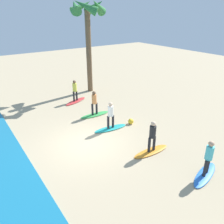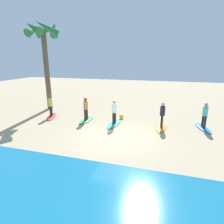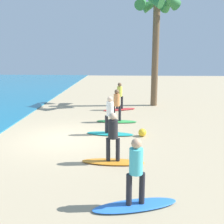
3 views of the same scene
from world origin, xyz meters
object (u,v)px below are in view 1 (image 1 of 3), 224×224
Objects in this scene: surfer_orange at (152,134)px; surfer_teal at (111,113)px; surfboard_blue at (205,175)px; surfboard_red at (76,101)px; surfer_red at (75,89)px; surfer_blue at (209,156)px; surfboard_orange at (151,151)px; surfboard_teal at (111,128)px; palm_tree at (87,17)px; surfer_green at (94,101)px; beach_ball at (131,121)px; surfboard_green at (95,115)px.

surfer_orange is 3.19m from surfer_teal.
surfboard_blue is 11.04m from surfboard_red.
surfer_red is at bearing -0.19° from surfer_orange.
surfboard_red is (11.02, 0.63, -0.99)m from surfer_blue.
surfboard_orange and surfboard_teal have the same top height.
surfboard_orange is at bearing 14.00° from surfer_blue.
palm_tree is at bearing -100.67° from surfboard_orange.
surfer_red reaches higher than surfboard_orange.
surfer_teal is 2.22m from surfer_green.
surfboard_teal is at bearing 9.10° from surfer_blue.
surfer_orange is 0.78× the size of surfboard_red.
surfboard_blue is at bearing -176.74° from surfer_red.
beach_ball is (-7.07, 1.18, -5.84)m from palm_tree.
surfboard_orange is 1.00× the size of surfboard_teal.
surfboard_blue is 11.09m from surfer_red.
surfboard_blue is 1.28× the size of surfer_blue.
surfboard_orange is 0.99m from surfer_orange.
surfboard_teal is at bearing -82.70° from surfboard_orange.
surfer_green reaches higher than surfboard_teal.
surfboard_blue and surfboard_green have the same top height.
surfboard_orange is 5.48m from surfer_green.
beach_ball reaches higher than surfboard_orange.
surfboard_green is at bearing 26.70° from beach_ball.
surfer_blue is 1.00× the size of surfer_teal.
palm_tree reaches higher than surfer_blue.
surfboard_teal is (5.81, 0.93, 0.00)m from surfboard_blue.
surfer_green is 3.17m from surfboard_red.
surfboard_blue is 2.89m from surfer_orange.
surfboard_teal and surfboard_red have the same top height.
surfer_green is at bearing 92.12° from surfboard_green.
surfer_orange is (2.63, 0.66, 0.00)m from surfer_blue.
surfer_orange is at bearing 68.35° from surfboard_red.
surfer_green is 2.81m from beach_ball.
surfboard_green is at bearing -5.73° from surfer_teal.
surfboard_teal is at bearing 159.30° from palm_tree.
surfboard_teal and surfboard_green have the same top height.
surfboard_teal is 1.28× the size of surfer_red.
surfer_green reaches higher than beach_ball.
surfer_blue is (0.00, 0.00, 0.99)m from surfboard_blue.
surfer_blue is 1.00× the size of surfer_green.
surfboard_orange is 1.28× the size of surfer_red.
surfer_red is at bearing -0.00° from surfboard_red.
surfboard_teal is 6.01× the size of beach_ball.
palm_tree is (6.89, -2.60, 5.97)m from surfboard_teal.
surfer_green reaches higher than surfboard_red.
surfer_red reaches higher than surfboard_red.
surfer_red is 5.57m from beach_ball.
surfer_teal is (5.81, 0.93, 0.00)m from surfer_blue.
surfboard_red is at bearing -89.40° from surfboard_green.
beach_ball is at bearing -97.05° from surfer_teal.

